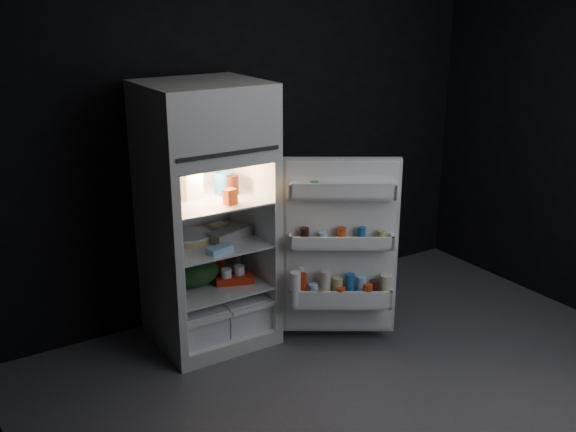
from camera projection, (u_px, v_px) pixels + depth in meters
floor at (391, 403)px, 3.98m from camera, size 4.00×3.40×0.00m
wall_back at (247, 130)px, 4.91m from camera, size 4.00×0.00×2.70m
wall_left at (1, 261)px, 2.54m from camera, size 0.00×3.40×2.70m
refrigerator at (205, 207)px, 4.46m from camera, size 0.76×0.71×1.78m
fridge_door at (340, 253)px, 4.44m from camera, size 0.71×0.55×1.22m
milk_jug at (189, 180)px, 4.37m from camera, size 0.16×0.16×0.24m
mayo_jar at (223, 183)px, 4.48m from camera, size 0.13×0.13×0.14m
jam_jar at (231, 184)px, 4.48m from camera, size 0.12×0.12×0.13m
amber_bottle at (165, 185)px, 4.30m from camera, size 0.09×0.09×0.22m
small_carton at (230, 197)px, 4.27m from camera, size 0.09×0.08×0.10m
egg_carton at (230, 234)px, 4.53m from camera, size 0.34×0.21×0.07m
pie at (189, 238)px, 4.50m from camera, size 0.36×0.36×0.04m
flat_package at (220, 249)px, 4.30m from camera, size 0.18×0.12×0.04m
wrapped_pkg at (218, 227)px, 4.69m from camera, size 0.13×0.12×0.05m
produce_bag at (193, 271)px, 4.52m from camera, size 0.42×0.38×0.20m
yogurt_tray at (234, 279)px, 4.59m from camera, size 0.29×0.22×0.05m
small_can_red at (221, 263)px, 4.80m from camera, size 0.08×0.08×0.09m
small_can_silver at (237, 261)px, 4.84m from camera, size 0.08×0.08×0.09m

